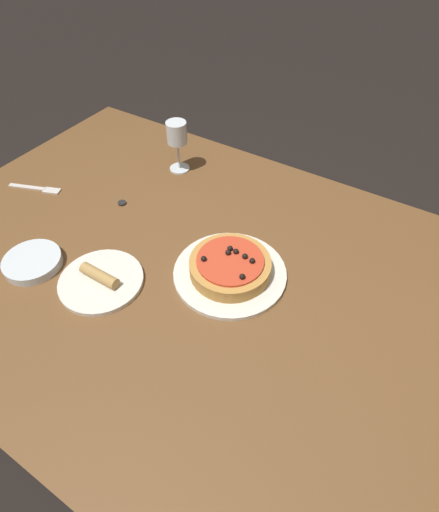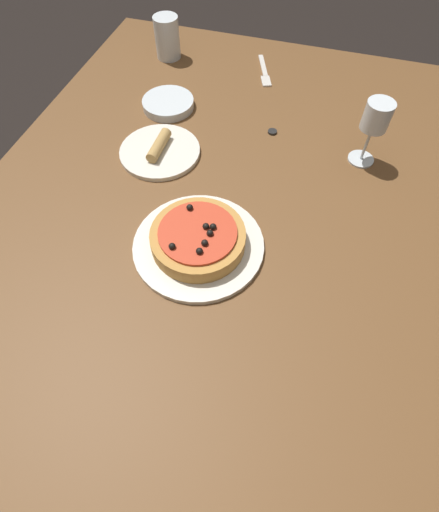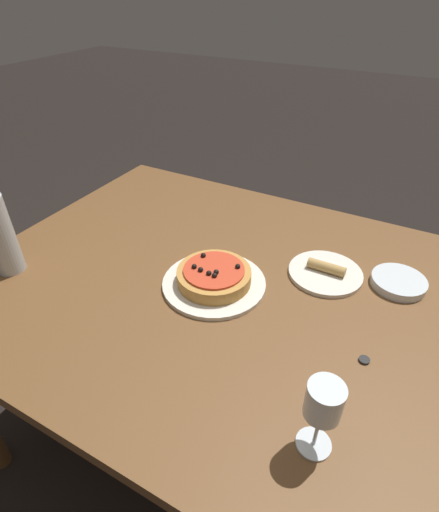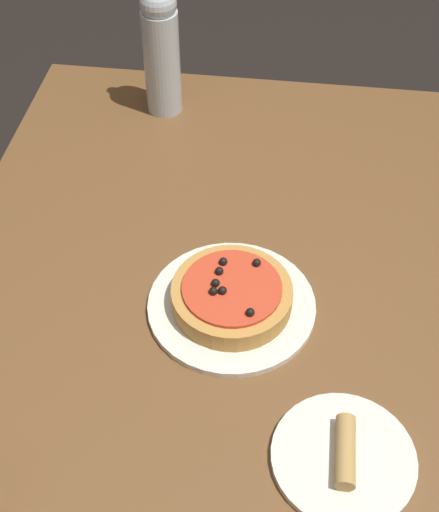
{
  "view_description": "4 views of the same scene",
  "coord_description": "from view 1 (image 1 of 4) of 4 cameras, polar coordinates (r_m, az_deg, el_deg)",
  "views": [
    {
      "loc": [
        -0.42,
        0.53,
        1.47
      ],
      "look_at": [
        -0.09,
        0.01,
        0.83
      ],
      "focal_mm": 28.0,
      "sensor_mm": 36.0,
      "label": 1
    },
    {
      "loc": [
        -0.56,
        -0.21,
        1.42
      ],
      "look_at": [
        -0.14,
        -0.09,
        0.78
      ],
      "focal_mm": 28.0,
      "sensor_mm": 36.0,
      "label": 2
    },
    {
      "loc": [
        0.31,
        -0.75,
        1.42
      ],
      "look_at": [
        -0.1,
        0.01,
        0.81
      ],
      "focal_mm": 28.0,
      "sensor_mm": 36.0,
      "label": 3
    },
    {
      "loc": [
        0.64,
        0.05,
        1.65
      ],
      "look_at": [
        -0.11,
        -0.05,
        0.84
      ],
      "focal_mm": 50.0,
      "sensor_mm": 36.0,
      "label": 4
    }
  ],
  "objects": [
    {
      "name": "ground_plane",
      "position": [
        1.62,
        -2.69,
        -19.07
      ],
      "size": [
        14.0,
        14.0,
        0.0
      ],
      "primitive_type": "plane",
      "color": "black"
    },
    {
      "name": "dining_table",
      "position": [
        1.06,
        -3.9,
        -4.01
      ],
      "size": [
        1.55,
        1.07,
        0.73
      ],
      "color": "brown",
      "rests_on": "ground_plane"
    },
    {
      "name": "dinner_plate",
      "position": [
        0.98,
        1.49,
        -2.45
      ],
      "size": [
        0.28,
        0.28,
        0.01
      ],
      "color": "silver",
      "rests_on": "dining_table"
    },
    {
      "name": "pizza",
      "position": [
        0.96,
        1.53,
        -1.4
      ],
      "size": [
        0.2,
        0.2,
        0.05
      ],
      "color": "#BC843D",
      "rests_on": "dinner_plate"
    },
    {
      "name": "wine_glass",
      "position": [
        1.27,
        -6.11,
        16.72
      ],
      "size": [
        0.06,
        0.06,
        0.16
      ],
      "color": "silver",
      "rests_on": "dining_table"
    },
    {
      "name": "side_bowl",
      "position": [
        1.1,
        -25.13,
        -0.77
      ],
      "size": [
        0.14,
        0.14,
        0.02
      ],
      "color": "silver",
      "rests_on": "dining_table"
    },
    {
      "name": "fork",
      "position": [
        1.36,
        -24.55,
        8.71
      ],
      "size": [
        0.16,
        0.08,
        0.0
      ],
      "rotation": [
        0.0,
        0.0,
        -2.78
      ],
      "color": "beige",
      "rests_on": "dining_table"
    },
    {
      "name": "side_plate",
      "position": [
        1.0,
        -16.57,
        -3.34
      ],
      "size": [
        0.2,
        0.2,
        0.04
      ],
      "color": "silver",
      "rests_on": "dining_table"
    },
    {
      "name": "bottle_cap",
      "position": [
        1.22,
        -13.76,
        7.37
      ],
      "size": [
        0.02,
        0.02,
        0.01
      ],
      "color": "black",
      "rests_on": "dining_table"
    }
  ]
}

